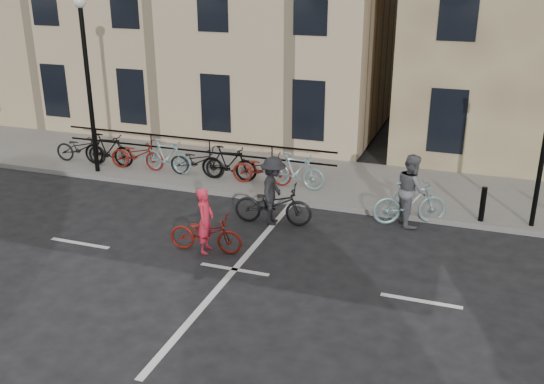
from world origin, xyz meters
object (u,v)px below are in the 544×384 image
(lamp_post, at_px, (86,64))
(cyclist_grey, at_px, (411,196))
(cyclist_pink, at_px, (206,230))
(cyclist_dark, at_px, (273,198))

(lamp_post, distance_m, cyclist_grey, 10.15)
(lamp_post, xyz_separation_m, cyclist_pink, (5.53, -3.77, -2.95))
(cyclist_grey, distance_m, cyclist_dark, 3.48)
(lamp_post, height_order, cyclist_dark, lamp_post)
(cyclist_grey, bearing_deg, cyclist_pink, 102.81)
(lamp_post, xyz_separation_m, cyclist_dark, (6.46, -1.73, -2.79))
(cyclist_pink, relative_size, cyclist_dark, 0.86)
(cyclist_dark, bearing_deg, cyclist_grey, -78.19)
(cyclist_dark, bearing_deg, lamp_post, 67.79)
(cyclist_grey, relative_size, cyclist_dark, 0.95)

